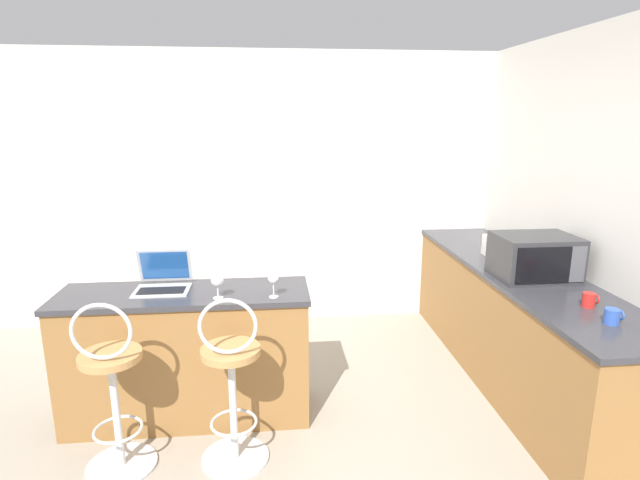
% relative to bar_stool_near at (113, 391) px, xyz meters
% --- Properties ---
extents(ground_plane, '(20.00, 20.00, 0.00)m').
position_rel_bar_stool_near_xyz_m(ground_plane, '(0.97, -0.12, -0.50)').
color(ground_plane, gray).
extents(wall_back, '(12.00, 0.06, 2.60)m').
position_rel_bar_stool_near_xyz_m(wall_back, '(0.97, 2.19, 0.80)').
color(wall_back, silver).
rests_on(wall_back, ground_plane).
extents(breakfast_bar, '(1.62, 0.52, 0.89)m').
position_rel_bar_stool_near_xyz_m(breakfast_bar, '(0.33, 0.51, -0.05)').
color(breakfast_bar, olive).
rests_on(breakfast_bar, ground_plane).
extents(counter_right, '(0.66, 2.81, 0.89)m').
position_rel_bar_stool_near_xyz_m(counter_right, '(2.75, 0.77, -0.05)').
color(counter_right, olive).
rests_on(counter_right, ground_plane).
extents(bar_stool_near, '(0.40, 0.40, 1.05)m').
position_rel_bar_stool_near_xyz_m(bar_stool_near, '(0.00, 0.00, 0.00)').
color(bar_stool_near, silver).
rests_on(bar_stool_near, ground_plane).
extents(bar_stool_far, '(0.40, 0.40, 1.05)m').
position_rel_bar_stool_near_xyz_m(bar_stool_far, '(0.66, 0.00, 0.00)').
color(bar_stool_far, silver).
rests_on(bar_stool_far, ground_plane).
extents(laptop, '(0.35, 0.30, 0.25)m').
position_rel_bar_stool_near_xyz_m(laptop, '(0.19, 0.60, 0.45)').
color(laptop, '#B7BABF').
rests_on(laptop, breakfast_bar).
extents(microwave, '(0.53, 0.41, 0.31)m').
position_rel_bar_stool_near_xyz_m(microwave, '(2.73, 0.56, 0.54)').
color(microwave, '#2D2D30').
rests_on(microwave, counter_right).
extents(toaster, '(0.19, 0.28, 0.17)m').
position_rel_bar_stool_near_xyz_m(toaster, '(2.72, 1.09, 0.48)').
color(toaster, silver).
rests_on(toaster, counter_right).
extents(wine_glass_tall, '(0.08, 0.08, 0.16)m').
position_rel_bar_stool_near_xyz_m(wine_glass_tall, '(0.57, 0.37, 0.51)').
color(wine_glass_tall, silver).
rests_on(wine_glass_tall, breakfast_bar).
extents(mug_red, '(0.09, 0.07, 0.09)m').
position_rel_bar_stool_near_xyz_m(mug_red, '(2.78, 0.00, 0.44)').
color(mug_red, red).
rests_on(mug_red, counter_right).
extents(wine_glass_short, '(0.07, 0.07, 0.16)m').
position_rel_bar_stool_near_xyz_m(wine_glass_short, '(0.91, 0.36, 0.51)').
color(wine_glass_short, silver).
rests_on(wine_glass_short, breakfast_bar).
extents(mug_blue, '(0.10, 0.08, 0.09)m').
position_rel_bar_stool_near_xyz_m(mug_blue, '(2.74, -0.25, 0.43)').
color(mug_blue, '#2D51AD').
rests_on(mug_blue, counter_right).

